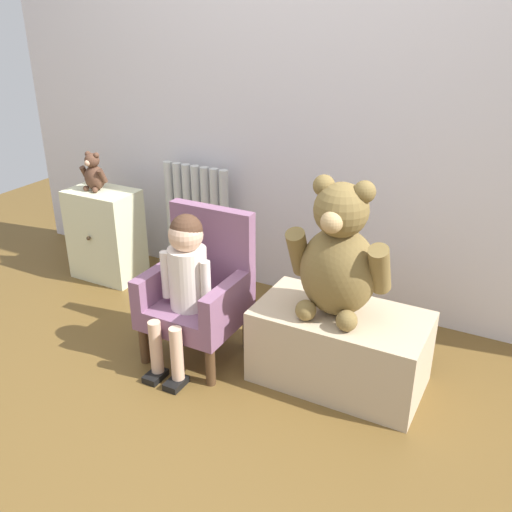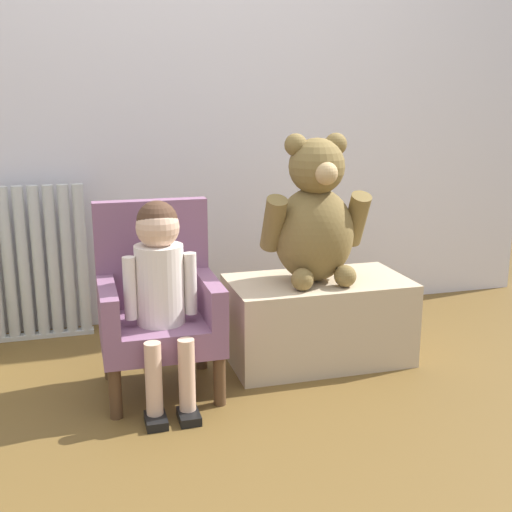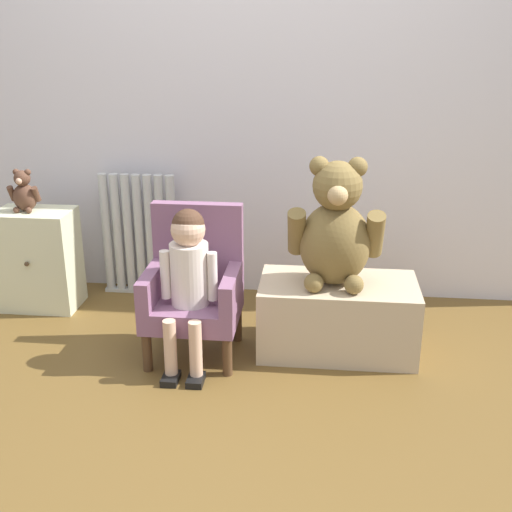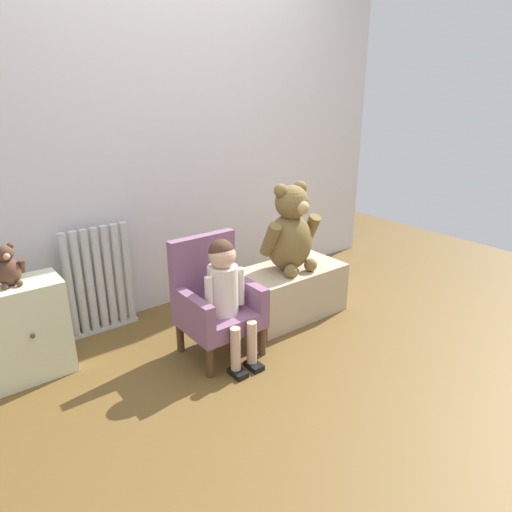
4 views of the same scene
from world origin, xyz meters
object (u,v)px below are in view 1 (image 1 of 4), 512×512
low_bench (339,347)px  large_teddy_bear (339,257)px  radiator (197,224)px  child_armchair (200,289)px  small_dresser (106,234)px  child_figure (185,271)px  small_teddy_bear (94,174)px

low_bench → large_teddy_bear: 0.43m
radiator → low_bench: size_ratio=0.95×
low_bench → child_armchair: bearing=-173.5°
small_dresser → child_figure: child_figure is taller
radiator → small_teddy_bear: bearing=-154.7°
child_figure → low_bench: bearing=15.9°
radiator → small_dresser: size_ratio=1.28×
radiator → small_teddy_bear: (-0.52, -0.25, 0.29)m
large_teddy_bear → small_dresser: bearing=167.6°
small_teddy_bear → radiator: bearing=25.3°
child_armchair → large_teddy_bear: size_ratio=1.18×
small_dresser → small_teddy_bear: small_teddy_bear is taller
low_bench → small_teddy_bear: 1.71m
radiator → low_bench: radiator is taller
child_figure → small_teddy_bear: (-0.96, 0.51, 0.17)m
radiator → child_figure: 0.88m
child_figure → low_bench: child_figure is taller
radiator → small_dresser: radiator is taller
child_armchair → radiator: bearing=124.3°
child_armchair → child_figure: bearing=-90.0°
child_armchair → child_figure: size_ratio=0.96×
child_armchair → small_teddy_bear: bearing=157.4°
small_teddy_bear → child_figure: bearing=-28.0°
child_figure → large_teddy_bear: (0.63, 0.17, 0.13)m
child_armchair → large_teddy_bear: 0.69m
small_teddy_bear → small_dresser: bearing=11.1°
small_dresser → large_teddy_bear: bearing=-12.4°
small_dresser → child_armchair: 1.01m
radiator → large_teddy_bear: (1.07, -0.58, 0.25)m
small_dresser → small_teddy_bear: (-0.03, -0.01, 0.37)m
radiator → small_dresser: 0.55m
low_bench → large_teddy_bear: large_teddy_bear is taller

